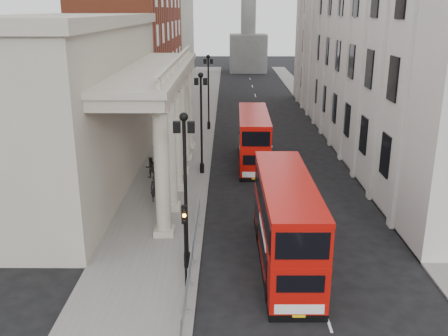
{
  "coord_description": "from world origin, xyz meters",
  "views": [
    {
      "loc": [
        1.51,
        -19.66,
        13.19
      ],
      "look_at": [
        1.29,
        12.39,
        2.96
      ],
      "focal_mm": 40.0,
      "sensor_mm": 36.0,
      "label": 1
    }
  ],
  "objects_px": {
    "lamp_post_south": "(185,182)",
    "lamp_post_mid": "(201,116)",
    "bus_near": "(286,221)",
    "bus_far": "(254,137)",
    "pedestrian_a": "(155,189)",
    "pedestrian_b": "(150,167)",
    "traffic_light": "(185,231)",
    "lamp_post_north": "(208,87)",
    "pedestrian_c": "(165,164)"
  },
  "relations": [
    {
      "from": "lamp_post_south",
      "to": "pedestrian_a",
      "type": "xyz_separation_m",
      "value": [
        -2.97,
        9.41,
        -3.83
      ]
    },
    {
      "from": "traffic_light",
      "to": "pedestrian_b",
      "type": "relative_size",
      "value": 2.54
    },
    {
      "from": "lamp_post_north",
      "to": "pedestrian_b",
      "type": "relative_size",
      "value": 4.92
    },
    {
      "from": "lamp_post_mid",
      "to": "pedestrian_c",
      "type": "height_order",
      "value": "lamp_post_mid"
    },
    {
      "from": "lamp_post_mid",
      "to": "traffic_light",
      "type": "bearing_deg",
      "value": -89.68
    },
    {
      "from": "pedestrian_a",
      "to": "pedestrian_b",
      "type": "xyz_separation_m",
      "value": [
        -1.16,
        5.39,
        -0.12
      ]
    },
    {
      "from": "lamp_post_south",
      "to": "lamp_post_mid",
      "type": "xyz_separation_m",
      "value": [
        0.0,
        16.0,
        0.0
      ]
    },
    {
      "from": "bus_far",
      "to": "pedestrian_a",
      "type": "relative_size",
      "value": 5.48
    },
    {
      "from": "pedestrian_a",
      "to": "pedestrian_b",
      "type": "bearing_deg",
      "value": 92.2
    },
    {
      "from": "lamp_post_south",
      "to": "traffic_light",
      "type": "bearing_deg",
      "value": -87.16
    },
    {
      "from": "lamp_post_south",
      "to": "lamp_post_north",
      "type": "bearing_deg",
      "value": 90.0
    },
    {
      "from": "pedestrian_b",
      "to": "pedestrian_c",
      "type": "distance_m",
      "value": 1.3
    },
    {
      "from": "bus_near",
      "to": "pedestrian_a",
      "type": "relative_size",
      "value": 5.72
    },
    {
      "from": "lamp_post_mid",
      "to": "traffic_light",
      "type": "relative_size",
      "value": 1.93
    },
    {
      "from": "lamp_post_south",
      "to": "pedestrian_c",
      "type": "xyz_separation_m",
      "value": [
        -3.06,
        15.54,
        -3.9
      ]
    },
    {
      "from": "traffic_light",
      "to": "lamp_post_north",
      "type": "bearing_deg",
      "value": 90.17
    },
    {
      "from": "lamp_post_south",
      "to": "lamp_post_mid",
      "type": "bearing_deg",
      "value": 90.0
    },
    {
      "from": "lamp_post_mid",
      "to": "lamp_post_north",
      "type": "bearing_deg",
      "value": 90.0
    },
    {
      "from": "lamp_post_north",
      "to": "pedestrian_c",
      "type": "relative_size",
      "value": 4.65
    },
    {
      "from": "lamp_post_north",
      "to": "lamp_post_mid",
      "type": "bearing_deg",
      "value": -90.0
    },
    {
      "from": "lamp_post_mid",
      "to": "pedestrian_c",
      "type": "distance_m",
      "value": 4.98
    },
    {
      "from": "lamp_post_mid",
      "to": "lamp_post_south",
      "type": "bearing_deg",
      "value": -90.0
    },
    {
      "from": "pedestrian_c",
      "to": "pedestrian_a",
      "type": "bearing_deg",
      "value": -66.7
    },
    {
      "from": "lamp_post_mid",
      "to": "pedestrian_b",
      "type": "height_order",
      "value": "lamp_post_mid"
    },
    {
      "from": "bus_near",
      "to": "bus_far",
      "type": "distance_m",
      "value": 18.44
    },
    {
      "from": "lamp_post_north",
      "to": "pedestrian_b",
      "type": "distance_m",
      "value": 18.13
    },
    {
      "from": "traffic_light",
      "to": "pedestrian_a",
      "type": "xyz_separation_m",
      "value": [
        -3.07,
        11.43,
        -2.02
      ]
    },
    {
      "from": "bus_far",
      "to": "lamp_post_north",
      "type": "bearing_deg",
      "value": 109.99
    },
    {
      "from": "bus_near",
      "to": "bus_far",
      "type": "relative_size",
      "value": 1.04
    },
    {
      "from": "lamp_post_north",
      "to": "pedestrian_c",
      "type": "height_order",
      "value": "lamp_post_north"
    },
    {
      "from": "lamp_post_north",
      "to": "pedestrian_a",
      "type": "xyz_separation_m",
      "value": [
        -2.97,
        -22.59,
        -3.83
      ]
    },
    {
      "from": "lamp_post_south",
      "to": "pedestrian_c",
      "type": "relative_size",
      "value": 4.65
    },
    {
      "from": "lamp_post_south",
      "to": "pedestrian_a",
      "type": "relative_size",
      "value": 4.32
    },
    {
      "from": "bus_far",
      "to": "pedestrian_a",
      "type": "height_order",
      "value": "bus_far"
    },
    {
      "from": "pedestrian_b",
      "to": "pedestrian_a",
      "type": "bearing_deg",
      "value": 72.65
    },
    {
      "from": "lamp_post_north",
      "to": "bus_far",
      "type": "xyz_separation_m",
      "value": [
        4.43,
        -12.88,
        -2.54
      ]
    },
    {
      "from": "lamp_post_south",
      "to": "bus_far",
      "type": "height_order",
      "value": "lamp_post_south"
    },
    {
      "from": "lamp_post_north",
      "to": "pedestrian_a",
      "type": "distance_m",
      "value": 23.11
    },
    {
      "from": "lamp_post_north",
      "to": "bus_near",
      "type": "bearing_deg",
      "value": -80.51
    },
    {
      "from": "lamp_post_mid",
      "to": "pedestrian_c",
      "type": "xyz_separation_m",
      "value": [
        -3.06,
        -0.46,
        -3.9
      ]
    },
    {
      "from": "lamp_post_mid",
      "to": "pedestrian_b",
      "type": "bearing_deg",
      "value": -163.77
    },
    {
      "from": "pedestrian_b",
      "to": "traffic_light",
      "type": "bearing_deg",
      "value": 74.64
    },
    {
      "from": "pedestrian_b",
      "to": "bus_far",
      "type": "bearing_deg",
      "value": 177.3
    },
    {
      "from": "bus_near",
      "to": "pedestrian_b",
      "type": "height_order",
      "value": "bus_near"
    },
    {
      "from": "lamp_post_south",
      "to": "pedestrian_a",
      "type": "height_order",
      "value": "lamp_post_south"
    },
    {
      "from": "lamp_post_mid",
      "to": "lamp_post_north",
      "type": "distance_m",
      "value": 16.0
    },
    {
      "from": "lamp_post_south",
      "to": "bus_near",
      "type": "distance_m",
      "value": 5.81
    },
    {
      "from": "bus_near",
      "to": "bus_far",
      "type": "xyz_separation_m",
      "value": [
        -0.8,
        18.42,
        -0.11
      ]
    },
    {
      "from": "bus_near",
      "to": "pedestrian_c",
      "type": "xyz_separation_m",
      "value": [
        -8.29,
        14.83,
        -1.47
      ]
    },
    {
      "from": "lamp_post_south",
      "to": "pedestrian_c",
      "type": "height_order",
      "value": "lamp_post_south"
    }
  ]
}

